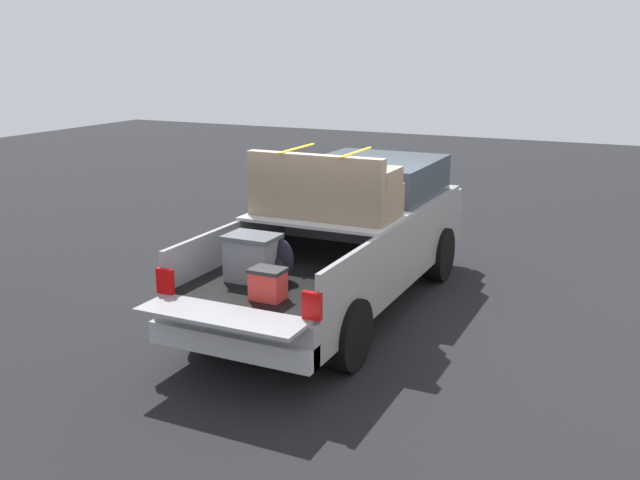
# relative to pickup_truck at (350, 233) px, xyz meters

# --- Properties ---
(ground_plane) EXTENTS (40.00, 40.00, 0.00)m
(ground_plane) POSITION_rel_pickup_truck_xyz_m (-0.37, -0.00, -0.96)
(ground_plane) COLOR black
(pickup_truck) EXTENTS (6.05, 2.06, 2.23)m
(pickup_truck) POSITION_rel_pickup_truck_xyz_m (0.00, 0.00, 0.00)
(pickup_truck) COLOR gray
(pickup_truck) RESTS_ON ground_plane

